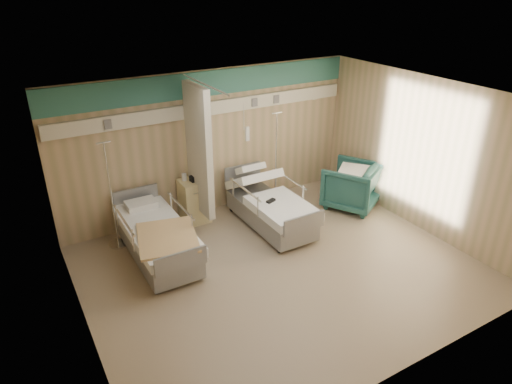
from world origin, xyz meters
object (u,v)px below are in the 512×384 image
(bed_right, at_px, (270,211))
(bed_left, at_px, (158,242))
(iv_stand_right, at_px, (275,183))
(iv_stand_left, at_px, (116,225))
(bedside_cabinet, at_px, (194,201))
(visitor_armchair, at_px, (351,186))

(bed_right, relative_size, bed_left, 1.00)
(bed_left, bearing_deg, bed_right, 0.00)
(iv_stand_right, xyz_separation_m, iv_stand_left, (-3.34, -0.07, 0.00))
(bed_left, relative_size, iv_stand_right, 1.13)
(bedside_cabinet, relative_size, iv_stand_left, 0.44)
(bed_left, bearing_deg, iv_stand_left, 121.53)
(bed_left, bearing_deg, bedside_cabinet, 40.60)
(bed_left, distance_m, visitor_armchair, 4.06)
(bed_right, distance_m, iv_stand_right, 1.08)
(bedside_cabinet, height_order, iv_stand_right, iv_stand_right)
(bedside_cabinet, bearing_deg, visitor_armchair, -19.15)
(bedside_cabinet, bearing_deg, bed_right, -38.05)
(bedside_cabinet, height_order, iv_stand_left, iv_stand_left)
(bedside_cabinet, relative_size, visitor_armchair, 0.84)
(visitor_armchair, height_order, iv_stand_left, iv_stand_left)
(bed_left, xyz_separation_m, iv_stand_left, (-0.48, 0.78, 0.08))
(visitor_armchair, bearing_deg, bed_left, -32.02)
(bed_left, relative_size, iv_stand_left, 1.12)
(bed_right, relative_size, iv_stand_right, 1.13)
(bed_right, height_order, iv_stand_right, iv_stand_right)
(bedside_cabinet, distance_m, iv_stand_left, 1.53)
(bed_left, relative_size, visitor_armchair, 2.13)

